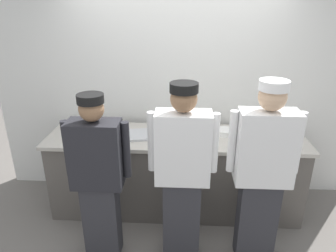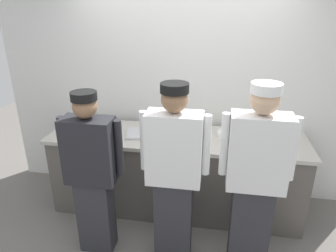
% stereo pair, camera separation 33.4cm
% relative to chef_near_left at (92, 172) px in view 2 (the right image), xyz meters
% --- Properties ---
extents(ground_plane, '(9.00, 9.00, 0.00)m').
position_rel_chef_near_left_xyz_m(ground_plane, '(0.68, 0.38, -0.87)').
color(ground_plane, slate).
extents(wall_back, '(4.46, 0.10, 2.96)m').
position_rel_chef_near_left_xyz_m(wall_back, '(0.68, 1.27, 0.61)').
color(wall_back, silver).
rests_on(wall_back, ground).
extents(prep_counter, '(2.84, 0.74, 0.94)m').
position_rel_chef_near_left_xyz_m(prep_counter, '(0.68, 0.77, -0.40)').
color(prep_counter, '#56514C').
rests_on(prep_counter, ground).
extents(chef_near_left, '(0.59, 0.24, 1.63)m').
position_rel_chef_near_left_xyz_m(chef_near_left, '(0.00, 0.00, 0.00)').
color(chef_near_left, '#2D2D33').
rests_on(chef_near_left, ground).
extents(chef_center, '(0.62, 0.24, 1.73)m').
position_rel_chef_near_left_xyz_m(chef_center, '(0.76, 0.05, 0.05)').
color(chef_center, '#2D2D33').
rests_on(chef_center, ground).
extents(chef_far_right, '(0.63, 0.24, 1.76)m').
position_rel_chef_near_left_xyz_m(chef_far_right, '(1.46, 0.04, 0.07)').
color(chef_far_right, '#2D2D33').
rests_on(chef_far_right, ground).
extents(plate_stack_front, '(0.20, 0.20, 0.06)m').
position_rel_chef_near_left_xyz_m(plate_stack_front, '(1.22, 0.84, 0.09)').
color(plate_stack_front, white).
rests_on(plate_stack_front, prep_counter).
extents(mixing_bowl_steel, '(0.36, 0.36, 0.12)m').
position_rel_chef_near_left_xyz_m(mixing_bowl_steel, '(-0.19, 0.77, 0.13)').
color(mixing_bowl_steel, '#B7BABF').
rests_on(mixing_bowl_steel, prep_counter).
extents(sheet_tray, '(0.55, 0.39, 0.02)m').
position_rel_chef_near_left_xyz_m(sheet_tray, '(0.37, 0.77, 0.08)').
color(sheet_tray, '#B7BABF').
rests_on(sheet_tray, prep_counter).
extents(squeeze_bottle_primary, '(0.06, 0.06, 0.19)m').
position_rel_chef_near_left_xyz_m(squeeze_bottle_primary, '(0.73, 0.56, 0.16)').
color(squeeze_bottle_primary, '#56A333').
rests_on(squeeze_bottle_primary, prep_counter).
extents(ramekin_orange_sauce, '(0.11, 0.11, 0.05)m').
position_rel_chef_near_left_xyz_m(ramekin_orange_sauce, '(1.68, 0.69, 0.09)').
color(ramekin_orange_sauce, white).
rests_on(ramekin_orange_sauce, prep_counter).
extents(ramekin_yellow_sauce, '(0.10, 0.10, 0.04)m').
position_rel_chef_near_left_xyz_m(ramekin_yellow_sauce, '(0.93, 0.83, 0.09)').
color(ramekin_yellow_sauce, white).
rests_on(ramekin_yellow_sauce, prep_counter).
extents(deli_cup, '(0.09, 0.09, 0.09)m').
position_rel_chef_near_left_xyz_m(deli_cup, '(1.73, 0.84, 0.11)').
color(deli_cup, white).
rests_on(deli_cup, prep_counter).
extents(chefs_knife, '(0.28, 0.03, 0.02)m').
position_rel_chef_near_left_xyz_m(chefs_knife, '(1.45, 0.77, 0.07)').
color(chefs_knife, '#B7BABF').
rests_on(chefs_knife, prep_counter).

